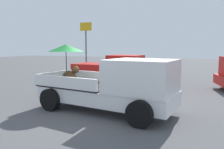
{
  "coord_description": "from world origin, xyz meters",
  "views": [
    {
      "loc": [
        3.24,
        -7.18,
        2.3
      ],
      "look_at": [
        -0.46,
        1.75,
        1.1
      ],
      "focal_mm": 35.58,
      "sensor_mm": 36.0,
      "label": 1
    }
  ],
  "objects": [
    {
      "name": "ground_plane",
      "position": [
        0.0,
        0.0,
        0.0
      ],
      "size": [
        80.0,
        80.0,
        0.0
      ],
      "primitive_type": "plane",
      "color": "#4C4C4F"
    },
    {
      "name": "pickup_truck_main",
      "position": [
        0.38,
        -0.05,
        0.99
      ],
      "size": [
        5.25,
        2.77,
        2.41
      ],
      "rotation": [
        0.0,
        0.0,
        -0.13
      ],
      "color": "black",
      "rests_on": "ground"
    },
    {
      "name": "pickup_truck_red",
      "position": [
        -2.22,
        5.88,
        0.87
      ],
      "size": [
        4.91,
        2.43,
        1.8
      ],
      "rotation": [
        0.0,
        0.0,
        -0.07
      ],
      "color": "black",
      "rests_on": "ground"
    },
    {
      "name": "parked_sedan_near",
      "position": [
        -1.82,
        11.48,
        0.74
      ],
      "size": [
        4.48,
        2.37,
        1.33
      ],
      "rotation": [
        0.0,
        0.0,
        3.26
      ],
      "color": "black",
      "rests_on": "ground"
    },
    {
      "name": "motel_sign",
      "position": [
        -9.09,
        14.9,
        3.52
      ],
      "size": [
        1.4,
        0.16,
        5.0
      ],
      "color": "#59595B",
      "rests_on": "ground"
    }
  ]
}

